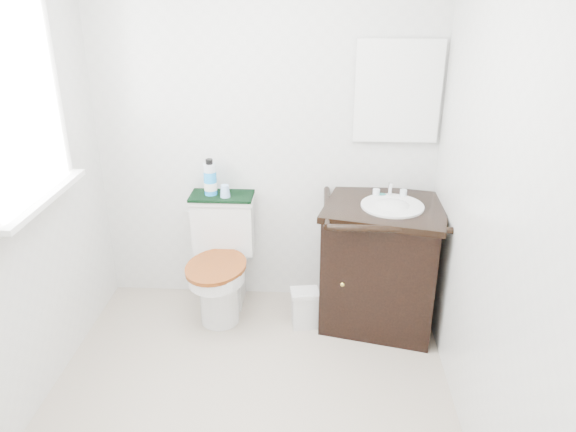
# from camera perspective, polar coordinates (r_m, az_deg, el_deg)

# --- Properties ---
(floor) EXTENTS (2.40, 2.40, 0.00)m
(floor) POSITION_cam_1_polar(r_m,az_deg,el_deg) (3.12, -4.24, -19.18)
(floor) COLOR #AB9D89
(floor) RESTS_ON ground
(wall_back) EXTENTS (2.40, 0.00, 2.40)m
(wall_back) POSITION_cam_1_polar(r_m,az_deg,el_deg) (3.61, -2.36, 8.82)
(wall_back) COLOR silver
(wall_back) RESTS_ON ground
(wall_front) EXTENTS (2.40, 0.00, 2.40)m
(wall_front) POSITION_cam_1_polar(r_m,az_deg,el_deg) (1.45, -11.96, -16.21)
(wall_front) COLOR silver
(wall_front) RESTS_ON ground
(wall_right) EXTENTS (0.00, 2.40, 2.40)m
(wall_right) POSITION_cam_1_polar(r_m,az_deg,el_deg) (2.56, 20.12, 1.07)
(wall_right) COLOR silver
(wall_right) RESTS_ON ground
(window) EXTENTS (0.02, 0.70, 0.90)m
(window) POSITION_cam_1_polar(r_m,az_deg,el_deg) (2.95, -25.98, 10.15)
(window) COLOR white
(window) RESTS_ON wall_left
(mirror) EXTENTS (0.50, 0.02, 0.60)m
(mirror) POSITION_cam_1_polar(r_m,az_deg,el_deg) (3.54, 11.09, 12.29)
(mirror) COLOR silver
(mirror) RESTS_ON wall_back
(toilet) EXTENTS (0.43, 0.65, 0.77)m
(toilet) POSITION_cam_1_polar(r_m,az_deg,el_deg) (3.75, -6.75, -4.90)
(toilet) COLOR silver
(toilet) RESTS_ON floor
(vanity) EXTENTS (0.84, 0.76, 0.92)m
(vanity) POSITION_cam_1_polar(r_m,az_deg,el_deg) (3.62, 9.60, -4.54)
(vanity) COLOR black
(vanity) RESTS_ON floor
(trash_bin) EXTENTS (0.20, 0.17, 0.26)m
(trash_bin) POSITION_cam_1_polar(r_m,az_deg,el_deg) (3.66, 1.71, -9.31)
(trash_bin) COLOR silver
(trash_bin) RESTS_ON floor
(towel) EXTENTS (0.41, 0.22, 0.02)m
(towel) POSITION_cam_1_polar(r_m,az_deg,el_deg) (3.67, -6.75, 2.04)
(towel) COLOR black
(towel) RESTS_ON toilet
(mouthwash_bottle) EXTENTS (0.08, 0.08, 0.24)m
(mouthwash_bottle) POSITION_cam_1_polar(r_m,az_deg,el_deg) (3.65, -7.92, 3.80)
(mouthwash_bottle) COLOR #1B92EC
(mouthwash_bottle) RESTS_ON towel
(cup) EXTENTS (0.06, 0.06, 0.08)m
(cup) POSITION_cam_1_polar(r_m,az_deg,el_deg) (3.61, -6.41, 2.54)
(cup) COLOR #8EB8E9
(cup) RESTS_ON towel
(soap_bar) EXTENTS (0.07, 0.05, 0.02)m
(soap_bar) POSITION_cam_1_polar(r_m,az_deg,el_deg) (3.58, 9.47, 2.16)
(soap_bar) COLOR #176E68
(soap_bar) RESTS_ON vanity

